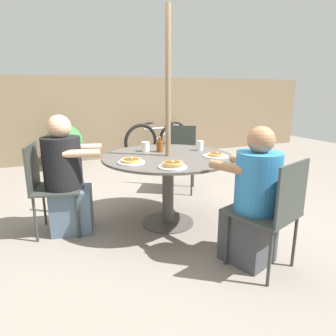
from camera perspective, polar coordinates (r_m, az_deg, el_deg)
The scene contains 17 objects.
ground_plane at distance 3.19m, azimuth 0.00°, elevation -10.37°, with size 12.00×12.00×0.00m, color gray.
back_fence at distance 6.10m, azimuth -12.78°, elevation 9.12°, with size 10.00×0.06×1.61m, color #7A664C.
patio_table at distance 2.99m, azimuth 0.00°, elevation -0.20°, with size 1.30×1.30×0.72m.
umbrella_pole at distance 2.91m, azimuth 0.00°, elevation 8.66°, with size 0.05×0.05×2.09m, color #846B4C.
patio_chair_north at distance 2.34m, azimuth 19.52°, elevation -7.37°, with size 0.55×0.55×0.87m.
diner_north at distance 2.42m, azimuth 15.89°, elevation -6.43°, with size 0.47×0.55×1.10m.
patio_chair_east at distance 4.12m, azimuth 2.27°, elevation 2.77°, with size 0.60×0.60×0.87m.
patio_chair_south at distance 3.04m, azimuth -21.93°, elevation -2.60°, with size 0.53×0.53×0.87m.
diner_south at distance 3.00m, azimuth -18.70°, elevation -2.25°, with size 0.57×0.45×1.13m.
pancake_plate_a at distance 2.67m, azimuth -7.01°, elevation 1.29°, with size 0.24×0.24×0.05m.
pancake_plate_b at distance 2.50m, azimuth 0.88°, elevation 0.56°, with size 0.24×0.24×0.06m.
pancake_plate_c at distance 2.94m, azimuth 9.05°, elevation 2.40°, with size 0.24×0.24×0.05m.
syrup_bottle at distance 3.14m, azimuth -1.54°, elevation 4.21°, with size 0.09×0.07×0.16m.
coffee_cup at distance 3.16m, azimuth -4.29°, elevation 4.08°, with size 0.08×0.08×0.10m.
drinking_glass_a at distance 3.23m, azimuth 6.12°, elevation 4.26°, with size 0.07×0.07×0.10m, color silver.
bicycle at distance 6.16m, azimuth -1.90°, elevation 5.41°, with size 1.49×0.44×0.74m.
potted_shrub at distance 5.56m, azimuth -19.13°, elevation 4.24°, with size 0.64×0.64×0.78m.
Camera 1 is at (-1.16, -2.65, 1.34)m, focal length 32.00 mm.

